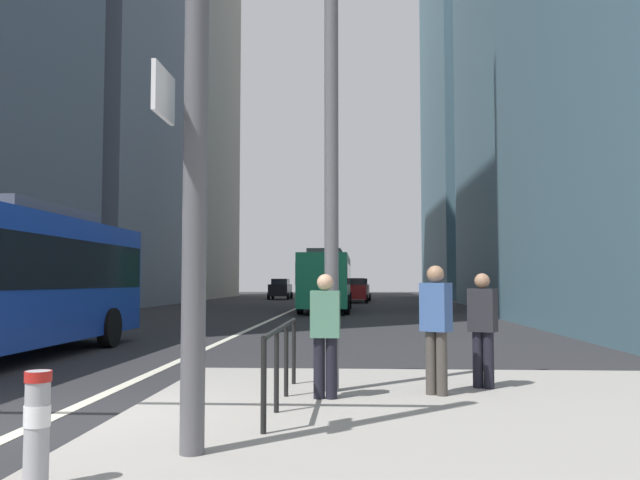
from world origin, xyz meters
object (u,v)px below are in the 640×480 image
(city_bus_red_receding, at_px, (327,279))
(bollard_left, at_px, (37,423))
(street_lamp_post, at_px, (331,31))
(pedestrian_far, at_px, (325,330))
(car_receding_near, at_px, (355,290))
(car_oncoming_mid, at_px, (280,289))
(pedestrian_waiting, at_px, (483,324))
(pedestrian_walking, at_px, (436,322))
(car_receding_far, at_px, (359,289))

(city_bus_red_receding, xyz_separation_m, bollard_left, (-0.71, -33.07, -1.21))
(street_lamp_post, bearing_deg, bollard_left, -113.99)
(street_lamp_post, relative_size, pedestrian_far, 4.92)
(city_bus_red_receding, relative_size, pedestrian_far, 7.21)
(car_receding_near, bearing_deg, street_lamp_post, -90.34)
(car_oncoming_mid, height_order, bollard_left, car_oncoming_mid)
(pedestrian_waiting, xyz_separation_m, pedestrian_far, (-2.23, -0.98, -0.01))
(pedestrian_walking, bearing_deg, pedestrian_waiting, 39.96)
(pedestrian_walking, bearing_deg, pedestrian_far, -166.56)
(pedestrian_waiting, bearing_deg, car_oncoming_mid, 99.59)
(bollard_left, height_order, pedestrian_far, pedestrian_far)
(street_lamp_post, distance_m, bollard_left, 6.79)
(city_bus_red_receding, height_order, pedestrian_walking, city_bus_red_receding)
(bollard_left, relative_size, pedestrian_walking, 0.50)
(city_bus_red_receding, xyz_separation_m, pedestrian_waiting, (3.47, -28.18, -0.78))
(car_receding_far, height_order, pedestrian_waiting, car_receding_far)
(car_receding_near, distance_m, bollard_left, 47.85)
(pedestrian_walking, relative_size, pedestrian_far, 1.07)
(bollard_left, bearing_deg, car_receding_near, 87.28)
(car_oncoming_mid, xyz_separation_m, car_receding_near, (7.08, -10.27, -0.00))
(city_bus_red_receding, distance_m, car_receding_near, 14.83)
(bollard_left, bearing_deg, pedestrian_waiting, 49.48)
(pedestrian_walking, bearing_deg, car_oncoming_mid, 98.71)
(bollard_left, bearing_deg, pedestrian_walking, 51.15)
(city_bus_red_receding, bearing_deg, bollard_left, -91.22)
(pedestrian_walking, bearing_deg, street_lamp_post, 169.92)
(pedestrian_walking, xyz_separation_m, pedestrian_far, (-1.49, -0.35, -0.08))
(car_receding_near, distance_m, street_lamp_post, 43.49)
(pedestrian_walking, bearing_deg, bollard_left, -128.85)
(car_oncoming_mid, relative_size, street_lamp_post, 0.56)
(city_bus_red_receding, xyz_separation_m, car_receding_near, (1.56, 14.73, -0.85))
(car_receding_near, xyz_separation_m, street_lamp_post, (-0.26, -43.27, 4.29))
(car_oncoming_mid, xyz_separation_m, pedestrian_waiting, (8.98, -53.17, 0.07))
(city_bus_red_receding, distance_m, pedestrian_far, 29.19)
(pedestrian_far, bearing_deg, street_lamp_post, 84.28)
(car_receding_far, bearing_deg, pedestrian_walking, -89.05)
(pedestrian_far, bearing_deg, car_receding_far, 89.23)
(pedestrian_waiting, relative_size, pedestrian_walking, 0.94)
(street_lamp_post, bearing_deg, pedestrian_far, -95.72)
(car_receding_far, bearing_deg, bollard_left, -92.81)
(car_receding_far, relative_size, bollard_left, 4.72)
(city_bus_red_receding, bearing_deg, pedestrian_walking, -84.58)
(car_oncoming_mid, xyz_separation_m, pedestrian_far, (6.76, -54.15, 0.06))
(bollard_left, bearing_deg, street_lamp_post, 66.01)
(car_receding_near, bearing_deg, car_oncoming_mid, 124.58)
(car_oncoming_mid, height_order, pedestrian_far, car_oncoming_mid)
(bollard_left, distance_m, pedestrian_walking, 5.50)
(pedestrian_waiting, xyz_separation_m, pedestrian_walking, (-0.74, -0.62, 0.06))
(car_oncoming_mid, xyz_separation_m, pedestrian_walking, (8.24, -53.79, 0.13))
(car_receding_near, xyz_separation_m, pedestrian_walking, (1.17, -43.53, 0.13))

